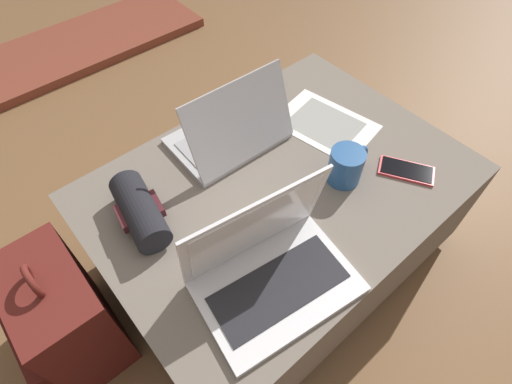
# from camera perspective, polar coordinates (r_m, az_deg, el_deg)

# --- Properties ---
(ground_plane) EXTENTS (14.00, 14.00, 0.00)m
(ground_plane) POSITION_cam_1_polar(r_m,az_deg,el_deg) (1.45, 2.77, -8.51)
(ground_plane) COLOR brown
(ottoman) EXTENTS (1.03, 0.75, 0.40)m
(ottoman) POSITION_cam_1_polar(r_m,az_deg,el_deg) (1.28, 3.12, -4.06)
(ottoman) COLOR #3D3832
(ottoman) RESTS_ON ground_plane
(laptop_near) EXTENTS (0.38, 0.29, 0.25)m
(laptop_near) POSITION_cam_1_polar(r_m,az_deg,el_deg) (0.91, 1.99, -10.64)
(laptop_near) COLOR silver
(laptop_near) RESTS_ON ottoman
(laptop_far) EXTENTS (0.33, 0.24, 0.23)m
(laptop_far) POSITION_cam_1_polar(r_m,az_deg,el_deg) (1.18, -3.53, 8.51)
(laptop_far) COLOR #B7B7BC
(laptop_far) RESTS_ON ottoman
(cell_phone) EXTENTS (0.14, 0.17, 0.01)m
(cell_phone) POSITION_cam_1_polar(r_m,az_deg,el_deg) (1.21, 20.68, 2.88)
(cell_phone) COLOR red
(cell_phone) RESTS_ON ottoman
(backpack) EXTENTS (0.24, 0.31, 0.45)m
(backpack) POSITION_cam_1_polar(r_m,az_deg,el_deg) (1.27, -25.74, -15.98)
(backpack) COLOR #5B1E19
(backpack) RESTS_ON ground_plane
(paper_sheet) EXTENTS (0.26, 0.33, 0.00)m
(paper_sheet) POSITION_cam_1_polar(r_m,az_deg,el_deg) (1.29, 9.83, 9.54)
(paper_sheet) COLOR white
(paper_sheet) RESTS_ON ottoman
(wrist_brace) EXTENTS (0.12, 0.23, 0.09)m
(wrist_brace) POSITION_cam_1_polar(r_m,az_deg,el_deg) (1.04, -16.27, -2.61)
(wrist_brace) COLOR black
(wrist_brace) RESTS_ON ottoman
(coffee_mug) EXTENTS (0.13, 0.09, 0.10)m
(coffee_mug) POSITION_cam_1_polar(r_m,az_deg,el_deg) (1.11, 12.82, 3.75)
(coffee_mug) COLOR #285693
(coffee_mug) RESTS_ON ottoman
(fireplace_hearth) EXTENTS (1.40, 0.50, 0.04)m
(fireplace_hearth) POSITION_cam_1_polar(r_m,az_deg,el_deg) (2.53, -24.67, 18.22)
(fireplace_hearth) COLOR brown
(fireplace_hearth) RESTS_ON ground_plane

